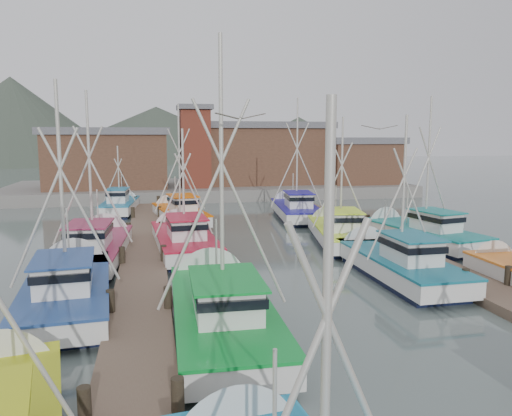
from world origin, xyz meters
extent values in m
plane|color=#475653|center=(0.00, 0.00, 0.00)|extent=(260.00, 260.00, 0.00)
cube|color=brown|center=(-7.00, 4.00, 0.20)|extent=(2.20, 46.00, 0.40)
cylinder|color=black|center=(-8.00, -2.00, 0.45)|extent=(0.30, 0.30, 1.50)
cylinder|color=black|center=(-8.00, 5.00, 0.45)|extent=(0.30, 0.30, 1.50)
cylinder|color=black|center=(-8.00, 12.00, 0.45)|extent=(0.30, 0.30, 1.50)
cylinder|color=black|center=(-8.00, 19.00, 0.45)|extent=(0.30, 0.30, 1.50)
cylinder|color=black|center=(-8.00, 26.00, 0.45)|extent=(0.30, 0.30, 1.50)
cylinder|color=black|center=(-6.00, -9.00, 0.45)|extent=(0.30, 0.30, 1.50)
cylinder|color=black|center=(-6.00, -2.00, 0.45)|extent=(0.30, 0.30, 1.50)
cylinder|color=black|center=(-6.00, 5.00, 0.45)|extent=(0.30, 0.30, 1.50)
cylinder|color=black|center=(-6.00, 12.00, 0.45)|extent=(0.30, 0.30, 1.50)
cylinder|color=black|center=(-6.00, 19.00, 0.45)|extent=(0.30, 0.30, 1.50)
cylinder|color=black|center=(-6.00, 26.00, 0.45)|extent=(0.30, 0.30, 1.50)
cube|color=brown|center=(7.00, 4.00, 0.20)|extent=(2.20, 46.00, 0.40)
cylinder|color=black|center=(6.00, -2.00, 0.45)|extent=(0.30, 0.30, 1.50)
cylinder|color=black|center=(6.00, 5.00, 0.45)|extent=(0.30, 0.30, 1.50)
cylinder|color=black|center=(6.00, 12.00, 0.45)|extent=(0.30, 0.30, 1.50)
cylinder|color=black|center=(6.00, 19.00, 0.45)|extent=(0.30, 0.30, 1.50)
cylinder|color=black|center=(6.00, 26.00, 0.45)|extent=(0.30, 0.30, 1.50)
cylinder|color=black|center=(8.00, -2.00, 0.45)|extent=(0.30, 0.30, 1.50)
cylinder|color=black|center=(8.00, 5.00, 0.45)|extent=(0.30, 0.30, 1.50)
cylinder|color=black|center=(8.00, 12.00, 0.45)|extent=(0.30, 0.30, 1.50)
cylinder|color=black|center=(8.00, 19.00, 0.45)|extent=(0.30, 0.30, 1.50)
cylinder|color=black|center=(8.00, 26.00, 0.45)|extent=(0.30, 0.30, 1.50)
cube|color=slate|center=(0.00, 37.00, 0.60)|extent=(44.00, 16.00, 1.20)
cube|color=brown|center=(-11.00, 35.00, 3.95)|extent=(12.00, 8.00, 5.50)
cube|color=slate|center=(-11.00, 35.00, 7.05)|extent=(12.72, 8.48, 0.70)
cube|color=brown|center=(6.00, 37.00, 4.30)|extent=(14.00, 9.00, 6.20)
cube|color=slate|center=(6.00, 37.00, 7.75)|extent=(14.84, 9.54, 0.70)
cube|color=brown|center=(17.00, 34.00, 3.45)|extent=(8.00, 6.00, 4.50)
cube|color=slate|center=(17.00, 34.00, 6.05)|extent=(8.48, 6.36, 0.70)
cube|color=#5F271B|center=(-2.00, 33.00, 5.20)|extent=(3.00, 3.00, 8.00)
cube|color=slate|center=(-2.00, 33.00, 9.45)|extent=(3.60, 3.60, 0.50)
cone|color=#3B453A|center=(-40.00, 115.00, 0.00)|extent=(110.00, 110.00, 42.00)
cone|color=#3B453A|center=(-5.00, 130.00, 0.00)|extent=(140.00, 140.00, 30.00)
cone|color=#3B453A|center=(35.00, 120.00, 0.00)|extent=(90.00, 90.00, 24.00)
cylinder|color=#B8B3A9|center=(-4.52, -14.50, 4.05)|extent=(0.13, 0.13, 5.89)
cylinder|color=#B8B3A9|center=(-4.00, -14.44, 3.35)|extent=(2.11, 0.33, 4.61)
cone|color=silver|center=(-10.37, -6.38, 0.55)|extent=(2.80, 1.55, 2.65)
cylinder|color=#B8B3A9|center=(-9.02, -10.62, 3.64)|extent=(2.36, 0.52, 5.20)
cube|color=black|center=(-4.28, -3.82, 0.05)|extent=(2.88, 8.37, 0.70)
cube|color=silver|center=(-4.28, -3.82, 0.70)|extent=(3.27, 9.51, 0.80)
cube|color=#098C2D|center=(-4.28, -3.82, 1.08)|extent=(3.37, 9.61, 0.10)
cone|color=silver|center=(-4.18, 0.90, 0.55)|extent=(2.98, 1.16, 2.95)
cube|color=silver|center=(-4.30, -4.96, 1.65)|extent=(1.97, 2.87, 1.10)
cube|color=black|center=(-4.30, -4.96, 1.88)|extent=(2.09, 3.16, 0.28)
cube|color=#098C2D|center=(-4.30, -4.96, 2.24)|extent=(2.22, 3.35, 0.07)
cylinder|color=#B8B3A9|center=(-4.28, -4.01, 5.38)|extent=(0.13, 0.13, 8.56)
cylinder|color=#B8B3A9|center=(-4.89, -4.00, 4.38)|extent=(3.05, 0.16, 6.69)
cylinder|color=#B8B3A9|center=(-3.68, -4.02, 4.38)|extent=(3.05, 0.16, 6.69)
cylinder|color=#B8B3A9|center=(-4.24, -2.12, 2.30)|extent=(0.08, 0.08, 2.64)
cube|color=black|center=(4.55, 0.90, 0.05)|extent=(2.53, 7.50, 0.70)
cube|color=silver|center=(4.55, 0.90, 0.70)|extent=(2.87, 8.53, 0.80)
cube|color=#13677C|center=(4.55, 0.90, 1.08)|extent=(2.95, 8.61, 0.10)
cone|color=silver|center=(4.50, 5.15, 0.55)|extent=(2.67, 1.13, 2.65)
cube|color=silver|center=(4.56, -0.12, 1.65)|extent=(1.75, 2.57, 1.10)
cube|color=black|center=(4.56, -0.12, 1.88)|extent=(1.86, 2.83, 0.28)
cube|color=#13677C|center=(4.56, -0.12, 2.24)|extent=(1.97, 3.00, 0.07)
cylinder|color=#B8B3A9|center=(4.55, 0.73, 4.29)|extent=(0.12, 0.12, 6.39)
cylinder|color=#B8B3A9|center=(4.01, 0.72, 3.54)|extent=(2.29, 0.12, 5.00)
cylinder|color=#B8B3A9|center=(5.10, 0.74, 3.54)|extent=(2.29, 0.12, 5.00)
cylinder|color=#B8B3A9|center=(4.53, 2.43, 2.30)|extent=(0.07, 0.07, 2.37)
cube|color=black|center=(-9.73, -0.16, 0.05)|extent=(3.28, 8.22, 0.70)
cube|color=silver|center=(-9.73, -0.16, 0.70)|extent=(3.72, 9.34, 0.80)
cube|color=navy|center=(-9.73, -0.16, 1.08)|extent=(3.82, 9.44, 0.10)
cone|color=silver|center=(-10.12, 4.39, 0.55)|extent=(2.93, 1.34, 2.85)
cube|color=silver|center=(-9.64, -1.25, 1.65)|extent=(2.06, 2.88, 1.10)
cube|color=black|center=(-9.64, -1.25, 1.88)|extent=(2.20, 3.16, 0.28)
cube|color=navy|center=(-9.64, -1.25, 2.24)|extent=(2.34, 3.36, 0.07)
cylinder|color=#B8B3A9|center=(-9.72, -0.34, 4.84)|extent=(0.15, 0.15, 7.47)
cylinder|color=#B8B3A9|center=(-10.34, -0.39, 3.96)|extent=(2.68, 0.33, 5.85)
cylinder|color=#B8B3A9|center=(-9.09, -0.29, 3.96)|extent=(2.68, 0.33, 5.85)
cylinder|color=#B8B3A9|center=(-9.87, 1.48, 2.30)|extent=(0.09, 0.09, 2.74)
cone|color=silver|center=(9.25, 1.15, 0.55)|extent=(2.34, 1.13, 2.32)
cube|color=black|center=(-4.79, 8.22, 0.05)|extent=(3.10, 8.06, 0.70)
cube|color=silver|center=(-4.79, 8.22, 0.70)|extent=(3.53, 9.16, 0.80)
cube|color=#B4142E|center=(-4.79, 8.22, 1.08)|extent=(3.62, 9.25, 0.10)
cone|color=silver|center=(-5.10, 12.70, 0.55)|extent=(2.87, 1.29, 2.81)
cube|color=silver|center=(-4.72, 7.15, 1.65)|extent=(1.99, 2.81, 1.10)
cube|color=black|center=(-4.72, 7.15, 1.88)|extent=(2.13, 3.09, 0.28)
cube|color=#B4142E|center=(-4.72, 7.15, 2.24)|extent=(2.25, 3.27, 0.07)
cylinder|color=#B8B3A9|center=(-4.78, 8.04, 4.03)|extent=(0.13, 0.13, 5.87)
cylinder|color=#B8B3A9|center=(-5.35, 8.01, 3.34)|extent=(2.12, 0.24, 4.59)
cylinder|color=#B8B3A9|center=(-4.21, 8.08, 3.34)|extent=(2.12, 0.24, 4.59)
cylinder|color=#B8B3A9|center=(-4.90, 9.84, 2.30)|extent=(0.08, 0.08, 2.51)
cube|color=black|center=(4.65, 8.59, 0.05)|extent=(3.74, 7.81, 0.70)
cube|color=silver|center=(4.65, 8.59, 0.70)|extent=(4.25, 8.87, 0.80)
cube|color=#CCF828|center=(4.65, 8.59, 1.08)|extent=(4.35, 8.97, 0.10)
cone|color=silver|center=(5.41, 12.77, 0.55)|extent=(2.81, 1.56, 2.66)
cube|color=silver|center=(4.47, 7.58, 1.65)|extent=(2.15, 2.82, 1.10)
cube|color=black|center=(4.47, 7.58, 1.88)|extent=(2.30, 3.09, 0.28)
cube|color=#CCF828|center=(4.47, 7.58, 2.24)|extent=(2.44, 3.28, 0.07)
cylinder|color=#B8B3A9|center=(4.62, 8.42, 4.39)|extent=(0.14, 0.14, 6.58)
cylinder|color=#B8B3A9|center=(4.08, 8.52, 3.62)|extent=(2.34, 0.51, 5.15)
cylinder|color=#B8B3A9|center=(5.15, 8.32, 3.62)|extent=(2.34, 0.51, 5.15)
cylinder|color=#B8B3A9|center=(4.92, 10.09, 2.30)|extent=(0.08, 0.08, 2.38)
cube|color=black|center=(-9.54, 7.06, 0.05)|extent=(3.07, 8.18, 0.70)
cube|color=silver|center=(-9.54, 7.06, 0.70)|extent=(3.49, 9.30, 0.80)
cube|color=maroon|center=(-9.54, 7.06, 1.08)|extent=(3.59, 9.39, 0.10)
cone|color=silver|center=(-9.27, 11.63, 0.55)|extent=(2.91, 1.26, 2.85)
cube|color=silver|center=(-9.60, 5.97, 1.65)|extent=(2.00, 2.84, 1.10)
cube|color=black|center=(-9.60, 5.97, 1.88)|extent=(2.13, 3.12, 0.28)
cube|color=maroon|center=(-9.60, 5.97, 2.24)|extent=(2.26, 3.31, 0.07)
cylinder|color=#B8B3A9|center=(-9.55, 6.88, 4.96)|extent=(0.14, 0.14, 7.72)
cylinder|color=#B8B3A9|center=(-10.18, 6.92, 4.05)|extent=(2.77, 0.26, 6.04)
cylinder|color=#B8B3A9|center=(-8.92, 6.85, 4.05)|extent=(2.77, 0.26, 6.04)
cylinder|color=#B8B3A9|center=(-9.44, 8.71, 2.30)|extent=(0.08, 0.08, 2.74)
cube|color=black|center=(9.48, 7.29, 0.05)|extent=(3.83, 7.74, 0.70)
cube|color=silver|center=(9.48, 7.29, 0.70)|extent=(4.35, 8.80, 0.80)
cube|color=#0F7674|center=(9.48, 7.29, 1.08)|extent=(4.45, 8.90, 0.10)
cone|color=silver|center=(8.66, 11.43, 0.55)|extent=(2.82, 1.59, 2.66)
cube|color=silver|center=(9.67, 6.30, 1.65)|extent=(2.18, 2.81, 1.10)
cube|color=black|center=(9.67, 6.30, 1.88)|extent=(2.33, 3.08, 0.28)
cube|color=#0F7674|center=(9.67, 6.30, 2.24)|extent=(2.47, 3.27, 0.07)
cylinder|color=#B8B3A9|center=(9.51, 7.13, 4.98)|extent=(0.14, 0.14, 7.76)
cylinder|color=#B8B3A9|center=(8.96, 7.02, 4.07)|extent=(2.73, 0.63, 6.06)
cylinder|color=#B8B3A9|center=(10.07, 7.24, 4.07)|extent=(2.73, 0.63, 6.06)
cylinder|color=#B8B3A9|center=(9.19, 8.78, 2.30)|extent=(0.08, 0.08, 2.46)
cube|color=black|center=(-4.50, 17.98, 0.05)|extent=(3.58, 7.61, 0.70)
cube|color=silver|center=(-4.50, 17.98, 0.70)|extent=(4.07, 8.65, 0.80)
cube|color=#DC5900|center=(-4.50, 17.98, 1.08)|extent=(4.16, 8.75, 0.10)
cone|color=silver|center=(-5.20, 22.08, 0.55)|extent=(2.75, 1.52, 2.60)
cube|color=silver|center=(-4.33, 17.00, 1.65)|extent=(2.07, 2.74, 1.10)
cube|color=black|center=(-4.33, 17.00, 1.88)|extent=(2.22, 3.01, 0.28)
cube|color=#DC5900|center=(-4.33, 17.00, 2.24)|extent=(2.36, 3.19, 0.07)
cylinder|color=#B8B3A9|center=(-4.47, 17.82, 4.99)|extent=(0.13, 0.13, 7.77)
cylinder|color=#B8B3A9|center=(-4.99, 17.73, 4.07)|extent=(2.74, 0.55, 6.07)
cylinder|color=#B8B3A9|center=(-3.94, 17.91, 4.07)|extent=(2.74, 0.55, 6.07)
cylinder|color=#B8B3A9|center=(-4.75, 19.46, 2.30)|extent=(0.08, 0.08, 2.32)
cube|color=black|center=(4.71, 18.28, 0.05)|extent=(3.40, 8.05, 0.70)
cube|color=silver|center=(4.71, 18.28, 0.70)|extent=(3.86, 9.15, 0.80)
cube|color=navy|center=(4.71, 18.28, 1.08)|extent=(3.96, 9.24, 0.10)
cone|color=silver|center=(5.20, 22.69, 0.55)|extent=(2.88, 1.40, 2.78)
cube|color=silver|center=(4.59, 17.22, 1.65)|extent=(2.08, 2.85, 1.10)
cube|color=black|center=(4.59, 17.22, 1.88)|extent=(2.22, 3.12, 0.28)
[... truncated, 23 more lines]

